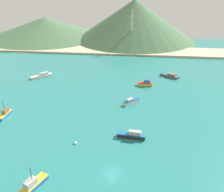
% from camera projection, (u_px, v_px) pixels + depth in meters
% --- Properties ---
extents(ground, '(260.00, 280.00, 0.50)m').
position_uv_depth(ground, '(121.00, 115.00, 88.68)').
color(ground, teal).
extents(fishing_boat_1, '(8.88, 2.81, 2.54)m').
position_uv_depth(fishing_boat_1, '(132.00, 135.00, 74.95)').
color(fishing_boat_1, '#232328').
rests_on(fishing_boat_1, ground).
extents(fishing_boat_2, '(9.69, 8.83, 5.08)m').
position_uv_depth(fishing_boat_2, '(42.00, 76.00, 123.19)').
color(fishing_boat_2, silver).
rests_on(fishing_boat_2, ground).
extents(fishing_boat_4, '(6.80, 2.69, 2.87)m').
position_uv_depth(fishing_boat_4, '(145.00, 83.00, 113.12)').
color(fishing_boat_4, gold).
rests_on(fishing_boat_4, ground).
extents(fishing_boat_5, '(5.08, 7.80, 6.01)m').
position_uv_depth(fishing_boat_5, '(33.00, 184.00, 56.79)').
color(fishing_boat_5, '#1E5BA8').
rests_on(fishing_boat_5, ground).
extents(fishing_boat_6, '(2.11, 7.26, 6.25)m').
position_uv_depth(fishing_boat_6, '(5.00, 114.00, 87.31)').
color(fishing_boat_6, '#1E5BA8').
rests_on(fishing_boat_6, ground).
extents(fishing_boat_7, '(10.01, 8.16, 2.15)m').
position_uv_depth(fishing_boat_7, '(170.00, 75.00, 123.67)').
color(fishing_boat_7, brown).
rests_on(fishing_boat_7, ground).
extents(fishing_boat_9, '(6.74, 6.89, 2.30)m').
position_uv_depth(fishing_boat_9, '(131.00, 101.00, 96.41)').
color(fishing_boat_9, silver).
rests_on(fishing_boat_9, ground).
extents(buoy_0, '(0.95, 0.95, 0.95)m').
position_uv_depth(buoy_0, '(75.00, 143.00, 72.47)').
color(buoy_0, silver).
rests_on(buoy_0, ground).
extents(buoy_2, '(0.86, 0.86, 0.86)m').
position_uv_depth(buoy_2, '(27.00, 76.00, 125.19)').
color(buoy_2, gold).
rests_on(buoy_2, ground).
extents(beach_strip, '(247.00, 23.09, 1.20)m').
position_uv_depth(beach_strip, '(132.00, 51.00, 169.16)').
color(beach_strip, '#C6B793').
rests_on(beach_strip, ground).
extents(hill_west, '(104.27, 104.27, 17.16)m').
position_uv_depth(hill_west, '(45.00, 28.00, 208.29)').
color(hill_west, '#476B47').
rests_on(hill_west, ground).
extents(hill_central, '(99.57, 99.57, 32.29)m').
position_uv_depth(hill_central, '(134.00, 20.00, 195.52)').
color(hill_central, '#476B47').
rests_on(hill_central, ground).
extents(radio_tower, '(2.75, 2.20, 27.49)m').
position_uv_depth(radio_tower, '(132.00, 29.00, 169.73)').
color(radio_tower, silver).
rests_on(radio_tower, ground).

